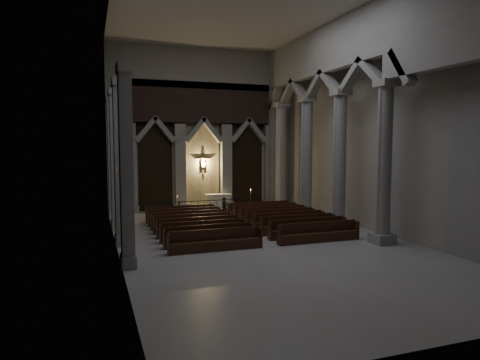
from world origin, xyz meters
The scene contains 11 objects.
room centered at (0.00, 0.00, 7.60)m, with size 24.00×24.10×12.00m.
sanctuary_wall centered at (0.00, 11.54, 6.62)m, with size 14.00×0.77×12.00m.
right_arcade centered at (5.50, 1.33, 7.83)m, with size 1.00×24.00×12.00m.
left_pilasters centered at (-6.75, 3.50, 3.91)m, with size 0.60×13.00×8.03m.
sanctuary_step centered at (0.00, 10.60, 0.07)m, with size 8.50×2.60×0.15m, color gray.
altar centered at (1.00, 11.10, 0.65)m, with size 1.93×0.77×0.98m.
altar_rail centered at (0.00, 9.66, 0.61)m, with size 4.65×0.09×0.91m.
candle_stand_left centered at (-2.35, 9.79, 0.35)m, with size 0.21×0.21×1.27m.
candle_stand_right centered at (2.85, 8.94, 0.44)m, with size 0.27×0.27×1.62m.
pews centered at (0.00, 2.85, 0.32)m, with size 9.86×8.48×0.99m.
worshipper centered at (0.45, 7.61, 0.66)m, with size 0.48×0.32×1.33m, color black.
Camera 1 is at (-8.07, -19.89, 4.96)m, focal length 32.00 mm.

